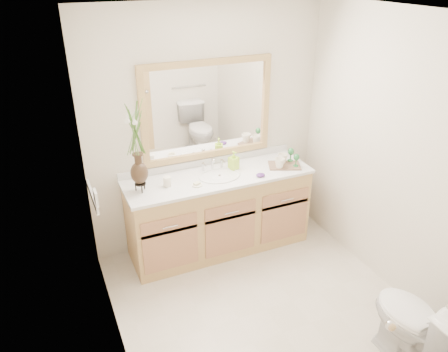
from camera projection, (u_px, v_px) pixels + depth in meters
name	position (u px, v px, depth m)	size (l,w,h in m)	color
floor	(266.00, 309.00, 3.75)	(2.60, 2.60, 0.00)	beige
ceiling	(282.00, 13.00, 2.69)	(2.40, 2.60, 0.02)	white
wall_back	(207.00, 130.00, 4.28)	(2.40, 0.02, 2.40)	silver
wall_front	(403.00, 298.00, 2.15)	(2.40, 0.02, 2.40)	silver
wall_left	(108.00, 221.00, 2.78)	(0.02, 2.60, 2.40)	silver
wall_right	(398.00, 159.00, 3.65)	(0.02, 2.60, 2.40)	silver
vanity	(219.00, 213.00, 4.41)	(1.80, 0.55, 0.80)	tan
counter	(219.00, 177.00, 4.22)	(1.84, 0.57, 0.03)	white
sink	(219.00, 181.00, 4.22)	(0.38, 0.34, 0.23)	white
mirror	(208.00, 110.00, 4.18)	(1.32, 0.04, 0.97)	white
switch_plate	(96.00, 197.00, 3.51)	(0.02, 0.12, 0.12)	white
door	(346.00, 344.00, 2.15)	(0.80, 0.03, 2.00)	tan
toilet	(417.00, 327.00, 3.09)	(0.42, 0.75, 0.74)	white
flower_vase	(136.00, 138.00, 3.70)	(0.18, 0.18, 0.75)	black
tumbler	(167.00, 181.00, 4.00)	(0.07, 0.07, 0.09)	white
soap_dish	(197.00, 185.00, 4.02)	(0.10, 0.10, 0.03)	white
soap_bottle	(234.00, 161.00, 4.31)	(0.08, 0.08, 0.17)	#B4EB37
purple_dish	(261.00, 175.00, 4.18)	(0.09, 0.07, 0.03)	#4B236A
tray	(284.00, 165.00, 4.40)	(0.31, 0.21, 0.02)	brown
mug_left	(280.00, 163.00, 4.32)	(0.10, 0.10, 0.10)	white
mug_right	(283.00, 158.00, 4.42)	(0.10, 0.10, 0.10)	white
goblet_front	(296.00, 158.00, 4.33)	(0.06, 0.06, 0.13)	#277739
goblet_back	(291.00, 152.00, 4.44)	(0.06, 0.06, 0.14)	#277739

